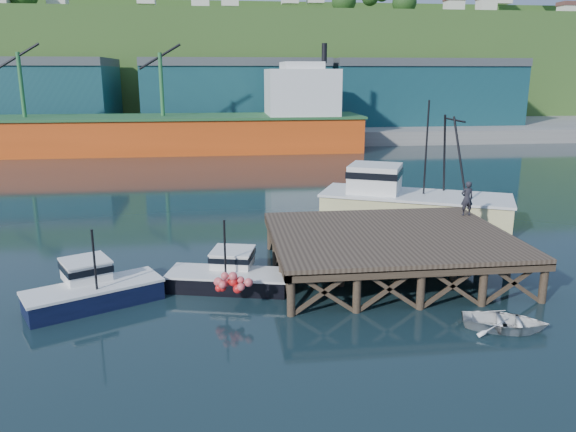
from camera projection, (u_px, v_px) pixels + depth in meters
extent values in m
plane|color=black|center=(283.00, 277.00, 28.47)|extent=(300.00, 300.00, 0.00)
cube|color=brown|center=(390.00, 235.00, 28.64)|extent=(12.00, 10.00, 0.25)
cube|color=#473828|center=(423.00, 272.00, 24.03)|extent=(12.00, 0.30, 0.35)
cylinder|color=#473828|center=(291.00, 298.00, 23.73)|extent=(0.36, 0.36, 2.60)
cylinder|color=#473828|center=(543.00, 286.00, 25.10)|extent=(0.36, 0.36, 2.60)
cylinder|color=#473828|center=(270.00, 236.00, 32.77)|extent=(0.36, 0.36, 2.60)
cylinder|color=#473828|center=(457.00, 229.00, 34.13)|extent=(0.36, 0.36, 2.60)
cube|color=gray|center=(236.00, 127.00, 95.51)|extent=(160.00, 40.00, 2.00)
cube|color=#194C53|center=(5.00, 97.00, 85.15)|extent=(32.00, 16.00, 9.00)
cube|color=#194C53|center=(236.00, 96.00, 89.34)|extent=(28.00, 16.00, 9.00)
cube|color=#194C53|center=(417.00, 95.00, 92.94)|extent=(30.00, 16.00, 9.00)
cube|color=#E84F15|center=(148.00, 135.00, 72.63)|extent=(55.00, 9.50, 4.40)
cube|color=#26592D|center=(147.00, 117.00, 72.06)|extent=(55.50, 10.00, 0.30)
cube|color=silver|center=(301.00, 93.00, 73.71)|extent=(9.00, 9.00, 6.00)
cube|color=silver|center=(301.00, 67.00, 72.89)|extent=(5.00, 7.00, 1.20)
cylinder|color=black|center=(324.00, 53.00, 72.83)|extent=(0.70, 0.70, 2.50)
cube|color=#2D511E|center=(230.00, 68.00, 121.87)|extent=(220.00, 50.00, 22.00)
cube|color=#0E1333|center=(94.00, 296.00, 24.84)|extent=(6.04, 4.47, 0.89)
cube|color=silver|center=(93.00, 286.00, 24.73)|extent=(6.17, 4.56, 0.12)
cube|color=silver|center=(86.00, 271.00, 25.45)|extent=(2.51, 2.51, 0.89)
cube|color=black|center=(86.00, 267.00, 25.40)|extent=(2.65, 2.65, 0.30)
cylinder|color=black|center=(94.00, 261.00, 23.93)|extent=(0.10, 0.10, 2.77)
cube|color=black|center=(229.00, 281.00, 26.80)|extent=(5.98, 3.38, 0.78)
cube|color=silver|center=(228.00, 273.00, 26.70)|extent=(6.10, 3.44, 0.10)
cube|color=silver|center=(233.00, 259.00, 27.58)|extent=(2.27, 2.27, 0.78)
cube|color=black|center=(233.00, 255.00, 27.54)|extent=(2.40, 2.40, 0.26)
cylinder|color=black|center=(225.00, 249.00, 25.81)|extent=(0.10, 0.10, 2.78)
sphere|color=#DA5054|center=(226.00, 289.00, 24.31)|extent=(0.36, 0.36, 0.36)
sphere|color=#DA5054|center=(244.00, 283.00, 24.53)|extent=(0.36, 0.36, 0.36)
sphere|color=red|center=(236.00, 283.00, 24.02)|extent=(0.36, 0.36, 0.36)
cube|color=beige|center=(415.00, 211.00, 37.96)|extent=(12.87, 8.99, 2.00)
cube|color=silver|center=(415.00, 195.00, 37.69)|extent=(13.16, 9.28, 0.17)
cube|color=silver|center=(376.00, 182.00, 37.13)|extent=(4.34, 4.23, 2.00)
cube|color=black|center=(376.00, 176.00, 37.02)|extent=(4.48, 4.38, 0.44)
cylinder|color=black|center=(426.00, 151.00, 37.03)|extent=(0.12, 0.12, 6.67)
imported|color=white|center=(505.00, 322.00, 22.53)|extent=(3.95, 3.40, 0.69)
imported|color=black|center=(467.00, 198.00, 31.89)|extent=(0.72, 0.48, 1.98)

